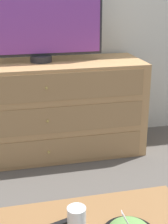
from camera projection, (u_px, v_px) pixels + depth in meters
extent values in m
plane|color=#56514C|center=(34.00, 138.00, 3.29)|extent=(12.00, 12.00, 0.00)
cube|color=tan|center=(43.00, 109.00, 2.89)|extent=(1.67, 0.55, 0.79)
cube|color=#A1794C|center=(49.00, 152.00, 2.72)|extent=(1.54, 0.01, 0.21)
sphere|color=tan|center=(49.00, 152.00, 2.71)|extent=(0.02, 0.02, 0.02)
cube|color=#A1794C|center=(48.00, 121.00, 2.63)|extent=(1.54, 0.01, 0.21)
sphere|color=tan|center=(48.00, 121.00, 2.62)|extent=(0.02, 0.02, 0.02)
cube|color=#A1794C|center=(46.00, 88.00, 2.54)|extent=(1.54, 0.01, 0.21)
sphere|color=tan|center=(46.00, 88.00, 2.54)|extent=(0.02, 0.02, 0.02)
cylinder|color=#232328|center=(41.00, 59.00, 2.78)|extent=(0.17, 0.17, 0.05)
cube|color=#232328|center=(39.00, 18.00, 2.68)|extent=(1.01, 0.04, 0.59)
cube|color=#7A3893|center=(40.00, 18.00, 2.66)|extent=(0.97, 0.01, 0.55)
cylinder|color=brown|center=(159.00, 223.00, 1.81)|extent=(0.04, 0.04, 0.37)
cube|color=silver|center=(124.00, 215.00, 1.31)|extent=(0.02, 0.03, 0.03)
cylinder|color=beige|center=(77.00, 224.00, 1.44)|extent=(0.07, 0.07, 0.07)
cylinder|color=white|center=(77.00, 220.00, 1.43)|extent=(0.08, 0.08, 0.11)
cube|color=black|center=(61.00, 224.00, 1.48)|extent=(0.14, 0.07, 0.02)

